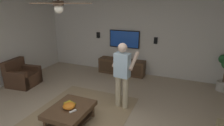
% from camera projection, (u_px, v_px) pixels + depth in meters
% --- Properties ---
extents(ground_plane, '(8.37, 8.37, 0.00)m').
position_uv_depth(ground_plane, '(84.00, 125.00, 3.96)').
color(ground_plane, tan).
extents(wall_back_tv, '(0.10, 6.99, 2.79)m').
position_uv_depth(wall_back_tv, '(133.00, 35.00, 6.64)').
color(wall_back_tv, silver).
rests_on(wall_back_tv, ground).
extents(area_rug, '(2.86, 2.15, 0.01)m').
position_uv_depth(area_rug, '(76.00, 118.00, 4.19)').
color(area_rug, '#9E8460').
rests_on(area_rug, ground).
extents(armchair, '(0.89, 0.90, 0.82)m').
position_uv_depth(armchair, '(22.00, 77.00, 5.86)').
color(armchair, '#472D1E').
rests_on(armchair, ground).
extents(coffee_table, '(1.00, 0.80, 0.40)m').
position_uv_depth(coffee_table, '(70.00, 112.00, 3.92)').
color(coffee_table, '#513823').
rests_on(coffee_table, ground).
extents(media_console, '(0.45, 1.70, 0.55)m').
position_uv_depth(media_console, '(122.00, 67.00, 6.80)').
color(media_console, '#513823').
rests_on(media_console, ground).
extents(tv, '(0.05, 1.13, 0.64)m').
position_uv_depth(tv, '(124.00, 39.00, 6.71)').
color(tv, black).
extents(person_standing, '(0.57, 0.58, 1.64)m').
position_uv_depth(person_standing, '(122.00, 72.00, 4.40)').
color(person_standing, '#C6B793').
rests_on(person_standing, ground).
extents(bowl, '(0.26, 0.26, 0.12)m').
position_uv_depth(bowl, '(69.00, 106.00, 3.84)').
color(bowl, orange).
rests_on(bowl, coffee_table).
extents(remote_white, '(0.15, 0.11, 0.02)m').
position_uv_depth(remote_white, '(73.00, 111.00, 3.74)').
color(remote_white, white).
rests_on(remote_white, coffee_table).
extents(book, '(0.22, 0.26, 0.04)m').
position_uv_depth(book, '(70.00, 104.00, 4.00)').
color(book, gold).
rests_on(book, coffee_table).
extents(vase_round, '(0.22, 0.22, 0.22)m').
position_uv_depth(vase_round, '(120.00, 56.00, 6.74)').
color(vase_round, orange).
rests_on(vase_round, media_console).
extents(wall_speaker_left, '(0.06, 0.12, 0.22)m').
position_uv_depth(wall_speaker_left, '(156.00, 41.00, 6.30)').
color(wall_speaker_left, black).
extents(wall_speaker_right, '(0.06, 0.12, 0.22)m').
position_uv_depth(wall_speaker_right, '(98.00, 35.00, 7.09)').
color(wall_speaker_right, black).
extents(ceiling_fan, '(1.20, 1.20, 0.46)m').
position_uv_depth(ceiling_fan, '(59.00, 5.00, 3.31)').
color(ceiling_fan, '#4C3828').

